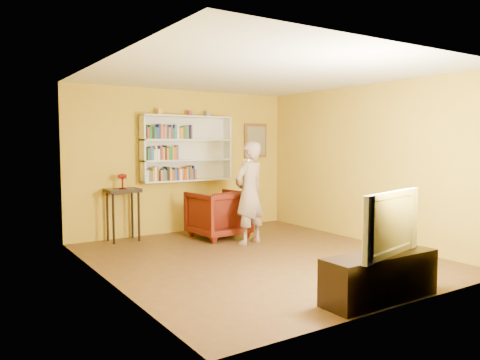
% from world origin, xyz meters
% --- Properties ---
extents(room_shell, '(5.30, 5.80, 2.88)m').
position_xyz_m(room_shell, '(0.00, 0.00, 1.02)').
color(room_shell, '#482F17').
rests_on(room_shell, ground).
extents(bookshelf, '(1.80, 0.29, 1.23)m').
position_xyz_m(bookshelf, '(0.00, 2.41, 1.59)').
color(bookshelf, silver).
rests_on(bookshelf, room_shell).
extents(books_row_lower, '(1.00, 0.19, 0.27)m').
position_xyz_m(books_row_lower, '(-0.35, 2.30, 1.13)').
color(books_row_lower, silver).
rests_on(books_row_lower, bookshelf).
extents(books_row_middle, '(0.63, 0.19, 0.27)m').
position_xyz_m(books_row_middle, '(-0.53, 2.30, 1.51)').
color(books_row_middle, black).
rests_on(books_row_middle, bookshelf).
extents(books_row_upper, '(0.91, 0.19, 0.27)m').
position_xyz_m(books_row_upper, '(-0.41, 2.31, 1.89)').
color(books_row_upper, black).
rests_on(books_row_upper, bookshelf).
extents(ornament_left, '(0.08, 0.08, 0.11)m').
position_xyz_m(ornament_left, '(-0.55, 2.35, 2.27)').
color(ornament_left, gold).
rests_on(ornament_left, bookshelf).
extents(ornament_centre, '(0.07, 0.07, 0.10)m').
position_xyz_m(ornament_centre, '(0.06, 2.35, 2.26)').
color(ornament_centre, maroon).
rests_on(ornament_centre, bookshelf).
extents(ornament_right, '(0.07, 0.07, 0.10)m').
position_xyz_m(ornament_right, '(0.44, 2.35, 2.26)').
color(ornament_right, slate).
rests_on(ornament_right, bookshelf).
extents(framed_painting, '(0.55, 0.05, 0.70)m').
position_xyz_m(framed_painting, '(1.65, 2.46, 1.75)').
color(framed_painting, brown).
rests_on(framed_painting, room_shell).
extents(console_table, '(0.56, 0.43, 0.92)m').
position_xyz_m(console_table, '(-1.29, 2.25, 0.76)').
color(console_table, black).
rests_on(console_table, ground).
extents(ruby_lustre, '(0.17, 0.17, 0.26)m').
position_xyz_m(ruby_lustre, '(-1.29, 2.25, 1.10)').
color(ruby_lustre, maroon).
rests_on(ruby_lustre, console_table).
extents(armchair, '(0.97, 1.00, 0.85)m').
position_xyz_m(armchair, '(0.24, 1.61, 0.43)').
color(armchair, '#3F0804').
rests_on(armchair, ground).
extents(person, '(0.72, 0.56, 1.73)m').
position_xyz_m(person, '(0.43, 0.89, 0.86)').
color(person, '#80695E').
rests_on(person, ground).
extents(game_remote, '(0.04, 0.15, 0.04)m').
position_xyz_m(game_remote, '(0.24, 0.69, 1.43)').
color(game_remote, white).
rests_on(game_remote, person).
extents(tv_cabinet, '(1.43, 0.43, 0.51)m').
position_xyz_m(tv_cabinet, '(0.01, -2.25, 0.25)').
color(tv_cabinet, black).
rests_on(tv_cabinet, ground).
extents(television, '(1.19, 0.45, 0.69)m').
position_xyz_m(television, '(0.01, -2.25, 0.85)').
color(television, black).
rests_on(television, tv_cabinet).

